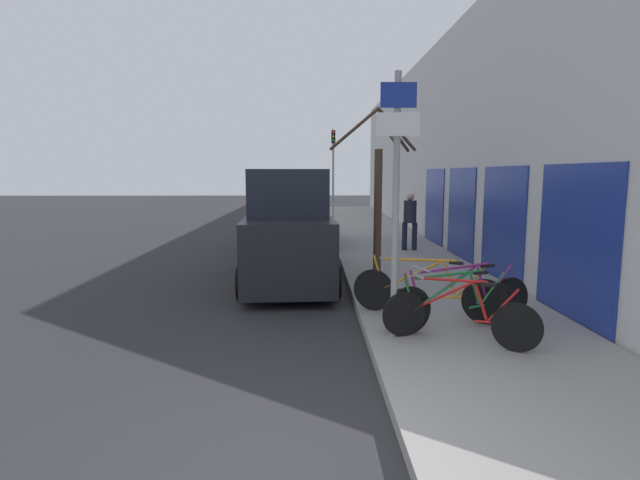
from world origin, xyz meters
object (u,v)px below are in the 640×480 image
object	(u,v)px
parked_car_1	(296,213)
street_tree	(379,194)
bicycle_1	(455,305)
pedestrian_near	(410,217)
traffic_light	(333,160)
bicycle_3	(427,292)
bicycle_0	(457,314)
bicycle_2	(462,301)
parked_car_0	(288,232)
signpost	(396,191)

from	to	relation	value
parked_car_1	street_tree	distance (m)	5.39
bicycle_1	pedestrian_near	bearing A→B (deg)	-22.92
traffic_light	bicycle_3	bearing A→B (deg)	-87.97
bicycle_0	bicycle_1	size ratio (longest dim) A/B	0.84
bicycle_1	bicycle_2	size ratio (longest dim) A/B	0.94
bicycle_3	traffic_light	distance (m)	18.10
parked_car_0	parked_car_1	size ratio (longest dim) A/B	1.18
signpost	bicycle_0	size ratio (longest dim) A/B	1.95
parked_car_0	street_tree	size ratio (longest dim) A/B	1.34
bicycle_3	traffic_light	world-z (taller)	traffic_light
bicycle_2	street_tree	world-z (taller)	street_tree
signpost	bicycle_0	distance (m)	1.82
pedestrian_near	bicycle_3	bearing A→B (deg)	91.79
parked_car_1	street_tree	bearing A→B (deg)	-68.54
signpost	parked_car_0	world-z (taller)	signpost
signpost	bicycle_2	bearing A→B (deg)	19.53
bicycle_3	parked_car_1	size ratio (longest dim) A/B	0.53
street_tree	signpost	bearing A→B (deg)	-94.84
bicycle_3	street_tree	world-z (taller)	street_tree
bicycle_1	bicycle_0	bearing A→B (deg)	151.06
bicycle_1	street_tree	distance (m)	4.30
signpost	parked_car_1	distance (m)	9.41
pedestrian_near	traffic_light	size ratio (longest dim) A/B	0.37
bicycle_0	street_tree	size ratio (longest dim) A/B	0.50
bicycle_0	bicycle_1	distance (m)	0.47
signpost	bicycle_2	size ratio (longest dim) A/B	1.55
pedestrian_near	bicycle_1	bearing A→B (deg)	94.39
traffic_light	parked_car_1	bearing A→B (deg)	-99.57
bicycle_2	street_tree	distance (m)	4.17
bicycle_2	street_tree	xyz separation A→B (m)	(-0.68, 3.89, 1.37)
parked_car_1	bicycle_1	bearing A→B (deg)	-74.54
parked_car_1	signpost	bearing A→B (deg)	-80.22
pedestrian_near	street_tree	xyz separation A→B (m)	(-1.40, -3.52, 0.80)
bicycle_2	parked_car_0	size ratio (longest dim) A/B	0.47
bicycle_1	bicycle_2	world-z (taller)	bicycle_2
bicycle_2	street_tree	size ratio (longest dim) A/B	0.63
signpost	bicycle_0	bearing A→B (deg)	-16.71
bicycle_0	parked_car_0	bearing A→B (deg)	61.52
signpost	street_tree	world-z (taller)	street_tree
pedestrian_near	bicycle_0	bearing A→B (deg)	94.04
bicycle_0	parked_car_0	xyz separation A→B (m)	(-2.41, 4.33, 0.58)
parked_car_1	pedestrian_near	distance (m)	3.65
bicycle_2	pedestrian_near	distance (m)	7.46
bicycle_1	parked_car_0	world-z (taller)	parked_car_0
bicycle_1	traffic_light	distance (m)	18.80
signpost	street_tree	xyz separation A→B (m)	(0.36, 4.26, -0.22)
bicycle_2	parked_car_0	bearing A→B (deg)	15.79
bicycle_1	pedestrian_near	size ratio (longest dim) A/B	1.29
pedestrian_near	traffic_light	bearing A→B (deg)	-70.26
signpost	pedestrian_near	xyz separation A→B (m)	(1.76, 7.78, -1.03)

